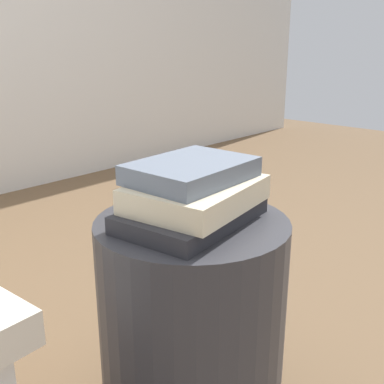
# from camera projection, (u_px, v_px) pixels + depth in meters

# --- Properties ---
(side_table) EXTENTS (0.40, 0.40, 0.49)m
(side_table) POSITION_uv_depth(u_px,v_px,m) (192.00, 325.00, 1.04)
(side_table) COLOR #333338
(side_table) RESTS_ON ground_plane
(book_charcoal) EXTENTS (0.32, 0.23, 0.04)m
(book_charcoal) POSITION_uv_depth(u_px,v_px,m) (191.00, 214.00, 0.95)
(book_charcoal) COLOR #28282D
(book_charcoal) RESTS_ON side_table
(book_cream) EXTENTS (0.29, 0.24, 0.05)m
(book_cream) POSITION_uv_depth(u_px,v_px,m) (196.00, 194.00, 0.94)
(book_cream) COLOR beige
(book_cream) RESTS_ON book_charcoal
(book_slate) EXTENTS (0.25, 0.19, 0.04)m
(book_slate) POSITION_uv_depth(u_px,v_px,m) (191.00, 171.00, 0.94)
(book_slate) COLOR slate
(book_slate) RESTS_ON book_cream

